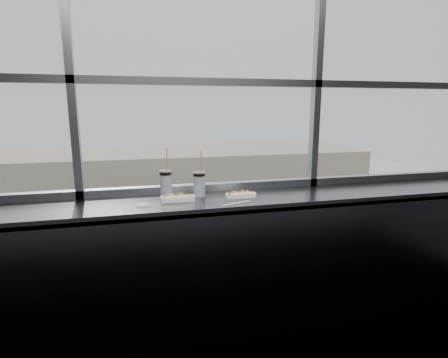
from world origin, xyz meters
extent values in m
plane|color=black|center=(0.00, 1.50, 0.55)|extent=(6.00, 0.00, 6.00)
plane|color=silver|center=(0.00, 1.52, 2.30)|extent=(6.00, 0.00, 6.00)
cube|color=#5A5B5E|center=(0.00, 1.23, 1.07)|extent=(6.00, 0.55, 0.06)
cube|color=#5A5B5E|center=(0.00, 0.97, 0.55)|extent=(6.00, 0.04, 1.04)
cube|color=white|center=(-0.27, 1.20, 1.10)|extent=(0.26, 0.09, 0.01)
cube|color=white|center=(-0.27, 1.20, 1.12)|extent=(0.26, 0.09, 0.03)
cylinder|color=#E7AB75|center=(-0.27, 1.20, 1.13)|extent=(0.20, 0.05, 0.04)
cylinder|color=maroon|center=(-0.27, 1.20, 1.14)|extent=(0.21, 0.04, 0.03)
cube|color=white|center=(0.23, 1.19, 1.10)|extent=(0.24, 0.09, 0.01)
cube|color=white|center=(0.23, 1.19, 1.12)|extent=(0.24, 0.09, 0.03)
cylinder|color=#E7AB75|center=(0.23, 1.19, 1.13)|extent=(0.18, 0.05, 0.04)
cylinder|color=maroon|center=(0.23, 1.19, 1.14)|extent=(0.19, 0.04, 0.03)
cylinder|color=white|center=(-0.34, 1.42, 1.20)|extent=(0.10, 0.10, 0.19)
cylinder|color=black|center=(-0.34, 1.42, 1.28)|extent=(0.10, 0.10, 0.02)
cylinder|color=silver|center=(-0.34, 1.42, 1.30)|extent=(0.11, 0.11, 0.01)
cylinder|color=#E96864|center=(-0.32, 1.41, 1.38)|extent=(0.01, 0.05, 0.20)
cylinder|color=white|center=(-0.08, 1.33, 1.19)|extent=(0.09, 0.09, 0.19)
cylinder|color=black|center=(-0.08, 1.33, 1.28)|extent=(0.10, 0.10, 0.02)
cylinder|color=silver|center=(-0.08, 1.33, 1.29)|extent=(0.10, 0.10, 0.01)
cylinder|color=#E96864|center=(-0.07, 1.33, 1.37)|extent=(0.01, 0.05, 0.19)
cylinder|color=white|center=(0.14, 1.03, 1.10)|extent=(0.23, 0.09, 0.01)
ellipsoid|color=silver|center=(-0.52, 1.13, 1.11)|extent=(0.10, 0.07, 0.03)
plane|color=#B5B5B5|center=(0.00, 45.00, -11.00)|extent=(120.00, 120.00, 0.00)
cube|color=black|center=(0.00, 21.50, -10.97)|extent=(80.00, 10.00, 0.06)
cube|color=#B5B5B5|center=(0.00, 29.50, -10.98)|extent=(80.00, 6.00, 0.04)
cube|color=tan|center=(0.00, 39.50, -7.00)|extent=(50.00, 14.00, 8.00)
imported|color=black|center=(-10.41, 25.50, -9.90)|extent=(3.30, 6.49, 2.08)
imported|color=#B32026|center=(3.28, 25.50, -9.96)|extent=(3.05, 6.13, 1.97)
imported|color=maroon|center=(-1.40, 17.50, -9.97)|extent=(2.95, 6.03, 1.95)
imported|color=#BABABA|center=(6.13, 17.50, -9.89)|extent=(3.23, 6.52, 2.10)
imported|color=black|center=(-7.17, 17.50, -9.79)|extent=(3.58, 7.18, 2.31)
imported|color=#66605B|center=(7.41, 29.82, -10.00)|extent=(0.85, 0.64, 1.92)
imported|color=#66605B|center=(4.76, 28.56, -10.02)|extent=(0.83, 0.62, 1.87)
imported|color=#66605B|center=(-0.85, 30.58, -10.03)|extent=(0.83, 0.62, 1.86)
imported|color=#66605B|center=(-5.54, 28.66, -9.81)|extent=(1.02, 0.77, 2.30)
cylinder|color=#47382B|center=(-9.08, 29.50, -9.94)|extent=(0.21, 0.21, 2.12)
sphere|color=#336E1E|center=(-9.08, 29.50, -7.99)|extent=(2.83, 2.83, 2.83)
cylinder|color=#47382B|center=(0.96, 29.50, -9.63)|extent=(0.27, 0.27, 2.74)
sphere|color=#336E1E|center=(0.96, 29.50, -7.11)|extent=(3.66, 3.66, 3.66)
cylinder|color=#47382B|center=(10.94, 29.50, -9.87)|extent=(0.23, 0.23, 2.26)
sphere|color=#336E1E|center=(10.94, 29.50, -7.79)|extent=(3.02, 3.02, 3.02)
camera|label=1|loc=(-0.55, -1.36, 1.79)|focal=28.00mm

